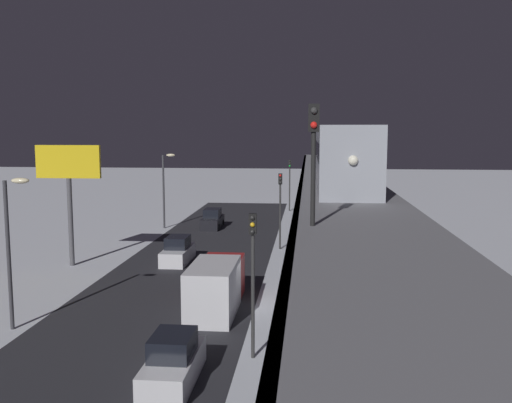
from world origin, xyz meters
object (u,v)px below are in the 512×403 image
(sedan_black, at_px, (212,220))
(traffic_light_near, at_px, (253,264))
(sedan_white_2, at_px, (173,363))
(traffic_light_far, at_px, (290,178))
(box_truck, at_px, (216,286))
(commercial_billboard, at_px, (69,174))
(subway_train, at_px, (330,146))
(traffic_light_mid, at_px, (280,200))
(rail_signal, at_px, (314,143))
(sedan_white_3, at_px, (178,252))

(sedan_black, relative_size, traffic_light_near, 0.75)
(sedan_white_2, xyz_separation_m, traffic_light_far, (-2.90, -49.05, 3.40))
(box_truck, xyz_separation_m, commercial_billboard, (12.36, -9.27, 5.48))
(subway_train, relative_size, box_truck, 7.50)
(sedan_black, xyz_separation_m, traffic_light_near, (-7.50, 33.18, 3.41))
(sedan_white_2, xyz_separation_m, traffic_light_mid, (-2.90, -25.87, 3.40))
(rail_signal, xyz_separation_m, traffic_light_far, (2.49, -51.39, -5.29))
(subway_train, xyz_separation_m, traffic_light_far, (4.26, -17.53, -4.34))
(traffic_light_far, bearing_deg, commercial_billboard, 63.72)
(subway_train, xyz_separation_m, traffic_light_near, (4.26, 28.83, -4.34))
(sedan_white_2, bearing_deg, sedan_black, 97.31)
(sedan_white_2, relative_size, box_truck, 0.62)
(sedan_black, bearing_deg, sedan_white_2, 97.31)
(box_truck, height_order, commercial_billboard, commercial_billboard)
(rail_signal, relative_size, box_truck, 0.54)
(sedan_white_3, bearing_deg, sedan_white_2, 102.70)
(subway_train, distance_m, box_truck, 24.39)
(commercial_billboard, bearing_deg, traffic_light_mid, -154.08)
(rail_signal, distance_m, box_truck, 15.11)
(traffic_light_far, bearing_deg, traffic_light_near, 90.00)
(sedan_white_3, xyz_separation_m, box_truck, (-4.80, 11.12, 0.55))
(commercial_billboard, bearing_deg, traffic_light_far, -116.28)
(sedan_white_2, xyz_separation_m, commercial_billboard, (12.16, -18.55, 6.03))
(subway_train, height_order, traffic_light_near, subway_train)
(sedan_black, xyz_separation_m, sedan_white_3, (0.00, 15.47, 0.01))
(traffic_light_mid, bearing_deg, box_truck, 80.75)
(sedan_white_2, distance_m, traffic_light_far, 49.25)
(sedan_white_2, height_order, traffic_light_near, traffic_light_near)
(traffic_light_far, distance_m, commercial_billboard, 34.11)
(rail_signal, xyz_separation_m, sedan_black, (9.99, -38.22, -8.70))
(traffic_light_near, xyz_separation_m, traffic_light_mid, (0.00, -23.18, 0.00))
(sedan_white_3, height_order, traffic_light_mid, traffic_light_mid)
(box_truck, bearing_deg, traffic_light_far, -93.88)
(commercial_billboard, bearing_deg, sedan_white_3, -166.23)
(sedan_white_3, distance_m, traffic_light_mid, 9.88)
(sedan_white_3, relative_size, commercial_billboard, 0.54)
(rail_signal, height_order, box_truck, rail_signal)
(sedan_white_3, bearing_deg, traffic_light_mid, -143.92)
(sedan_white_3, bearing_deg, traffic_light_far, -104.67)
(sedan_white_3, distance_m, box_truck, 12.13)
(subway_train, bearing_deg, sedan_white_3, 43.38)
(traffic_light_near, relative_size, commercial_billboard, 0.72)
(traffic_light_near, bearing_deg, traffic_light_mid, -90.00)
(subway_train, bearing_deg, traffic_light_mid, 52.97)
(sedan_white_2, distance_m, sedan_white_3, 20.92)
(box_truck, bearing_deg, sedan_white_2, 88.77)
(sedan_white_2, xyz_separation_m, traffic_light_near, (-2.90, -2.69, 3.40))
(box_truck, height_order, traffic_light_mid, traffic_light_mid)
(box_truck, xyz_separation_m, traffic_light_far, (-2.70, -39.77, 2.85))
(traffic_light_mid, distance_m, commercial_billboard, 16.95)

